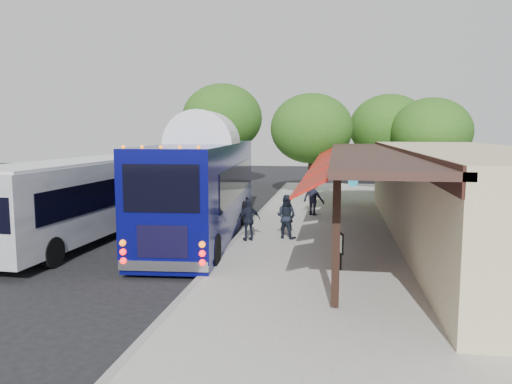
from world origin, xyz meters
The scene contains 15 objects.
ground centered at (0.00, 0.00, 0.00)m, with size 90.00×90.00×0.00m, color black.
sidewalk centered at (5.00, 4.00, 0.07)m, with size 10.00×40.00×0.15m, color #9E9B93.
curb centered at (0.05, 4.00, 0.07)m, with size 0.20×40.00×0.16m, color gray.
station_shelter centered at (8.38, 4.00, 1.85)m, with size 8.15×20.00×3.60m.
coach_bus centered at (-1.45, 4.04, 2.14)m, with size 3.52×12.59×3.99m.
city_bus centered at (-5.81, 2.77, 1.72)m, with size 3.10×11.71×3.12m.
ped_a centered at (1.88, 4.18, 0.92)m, with size 0.56×0.37×1.53m, color black.
ped_b centered at (1.93, 3.41, 0.98)m, with size 0.81×0.63×1.67m, color black.
ped_c centered at (0.60, 2.76, 0.93)m, with size 0.91×0.38×1.56m, color black.
ped_d centered at (2.73, 8.85, 1.05)m, with size 1.17×0.67×1.81m, color black.
sign_board centered at (3.93, -0.75, 0.91)m, with size 0.17×0.50×1.12m.
tree_left centered at (2.23, 16.05, 4.36)m, with size 5.11×5.11×6.54m.
tree_mid centered at (7.23, 19.34, 4.44)m, with size 5.20×5.20×6.66m.
tree_right centered at (9.52, 16.88, 4.17)m, with size 4.88×4.88×6.25m.
tree_far centered at (-4.79, 22.14, 5.19)m, with size 6.07×6.07×7.78m.
Camera 1 is at (3.72, -15.20, 4.20)m, focal length 35.00 mm.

